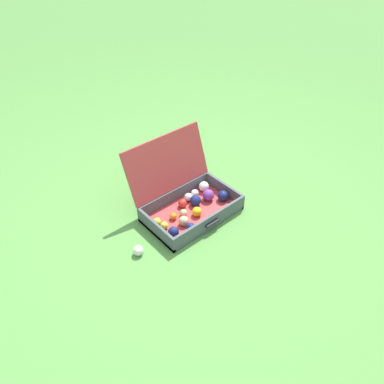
{
  "coord_description": "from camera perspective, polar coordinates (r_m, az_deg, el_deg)",
  "views": [
    {
      "loc": [
        -1.13,
        -1.39,
        1.71
      ],
      "look_at": [
        0.09,
        0.01,
        0.2
      ],
      "focal_mm": 33.96,
      "sensor_mm": 36.0,
      "label": 1
    }
  ],
  "objects": [
    {
      "name": "open_suitcase",
      "position": [
        2.5,
        -0.88,
        -0.97
      ],
      "size": [
        0.64,
        0.55,
        0.48
      ],
      "color": "#B23838",
      "rests_on": "ground"
    },
    {
      "name": "stray_ball_on_grass",
      "position": [
        2.28,
        -8.45,
        -9.06
      ],
      "size": [
        0.07,
        0.07,
        0.07
      ],
      "primitive_type": "sphere",
      "color": "white",
      "rests_on": "ground"
    },
    {
      "name": "ground_plane",
      "position": [
        2.48,
        -1.32,
        -4.65
      ],
      "size": [
        16.0,
        16.0,
        0.0
      ],
      "primitive_type": "plane",
      "color": "#569342"
    }
  ]
}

